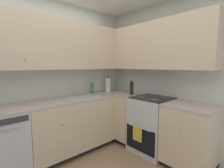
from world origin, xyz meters
TOP-DOWN VIEW (x-y plane):
  - wall_back at (0.00, 1.45)m, footprint 3.55×0.05m
  - wall_right at (1.75, 0.00)m, footprint 0.05×2.94m
  - dishwasher at (-0.60, 1.12)m, footprint 0.60×0.63m
  - lower_cabinets_back at (0.41, 1.12)m, footprint 1.42×0.62m
  - countertop_back at (0.41, 1.12)m, footprint 2.62×0.60m
  - lower_cabinets_right at (1.43, -0.07)m, footprint 0.62×1.53m
  - countertop_right at (1.42, -0.07)m, footprint 0.60×1.53m
  - oven_range at (1.44, 0.24)m, footprint 0.68×0.62m
  - upper_cabinets_back at (0.25, 1.26)m, footprint 2.30×0.34m
  - upper_cabinets_right at (1.56, 0.38)m, footprint 0.32×2.08m
  - sink at (0.60, 1.09)m, footprint 0.56×0.40m
  - faucet at (0.61, 1.30)m, footprint 0.07×0.16m
  - soap_bottle at (0.96, 1.30)m, footprint 0.06×0.06m
  - paper_towel_roll at (1.35, 1.28)m, footprint 0.11×0.11m
  - oil_bottle at (1.42, 0.69)m, footprint 0.07×0.07m

SIDE VIEW (x-z plane):
  - dishwasher at x=-0.60m, z-range 0.00..0.88m
  - lower_cabinets_right at x=1.43m, z-range 0.00..0.88m
  - lower_cabinets_back at x=0.41m, z-range 0.00..0.88m
  - oven_range at x=1.44m, z-range -0.07..1.00m
  - sink at x=0.60m, z-range 0.82..0.92m
  - countertop_back at x=0.41m, z-range 0.88..0.91m
  - countertop_right at x=1.42m, z-range 0.88..0.91m
  - soap_bottle at x=0.96m, z-range 0.90..1.12m
  - faucet at x=0.61m, z-range 0.93..1.12m
  - oil_bottle at x=1.42m, z-range 0.91..1.17m
  - paper_towel_roll at x=1.35m, z-range 0.88..1.22m
  - wall_back at x=0.00m, z-range 0.00..2.53m
  - wall_right at x=1.75m, z-range 0.00..2.53m
  - upper_cabinets_back at x=0.25m, z-range 1.39..2.17m
  - upper_cabinets_right at x=1.56m, z-range 1.39..2.17m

